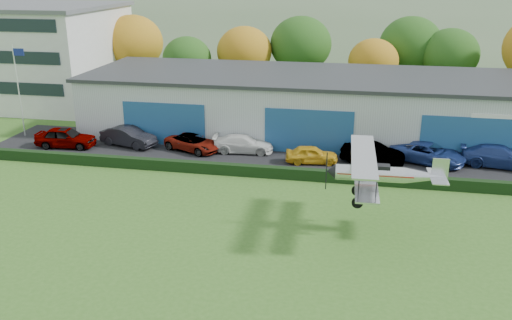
% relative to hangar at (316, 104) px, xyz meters
% --- Properties ---
extents(ground, '(300.00, 300.00, 0.00)m').
position_rel_hangar_xyz_m(ground, '(-5.00, -27.98, -2.66)').
color(ground, '#37651F').
rests_on(ground, ground).
extents(apron, '(48.00, 9.00, 0.05)m').
position_rel_hangar_xyz_m(apron, '(-2.00, -6.98, -2.63)').
color(apron, black).
rests_on(apron, ground).
extents(hedge, '(46.00, 0.60, 0.80)m').
position_rel_hangar_xyz_m(hedge, '(-2.00, -11.78, -2.26)').
color(hedge, black).
rests_on(hedge, ground).
extents(hangar, '(40.60, 12.60, 5.30)m').
position_rel_hangar_xyz_m(hangar, '(0.00, 0.00, 0.00)').
color(hangar, '#B2B7BC').
rests_on(hangar, ground).
extents(office_block, '(20.60, 15.60, 10.40)m').
position_rel_hangar_xyz_m(office_block, '(-33.00, 7.02, 2.56)').
color(office_block, silver).
rests_on(office_block, ground).
extents(flagpole, '(1.05, 0.10, 8.00)m').
position_rel_hangar_xyz_m(flagpole, '(-24.88, -5.98, 2.13)').
color(flagpole, silver).
rests_on(flagpole, ground).
extents(tree_belt, '(75.70, 13.22, 10.12)m').
position_rel_hangar_xyz_m(tree_belt, '(-4.15, 12.64, 2.95)').
color(tree_belt, '#3D2614').
rests_on(tree_belt, ground).
extents(distant_hills, '(430.00, 196.00, 56.00)m').
position_rel_hangar_xyz_m(distant_hills, '(-9.38, 112.02, -15.70)').
color(distant_hills, '#4C6642').
rests_on(distant_hills, ground).
extents(car_0, '(5.01, 2.33, 1.66)m').
position_rel_hangar_xyz_m(car_0, '(-19.77, -8.23, -1.78)').
color(car_0, gray).
rests_on(car_0, apron).
extents(car_1, '(5.12, 2.96, 1.60)m').
position_rel_hangar_xyz_m(car_1, '(-14.82, -6.93, -1.81)').
color(car_1, black).
rests_on(car_1, apron).
extents(car_2, '(5.25, 3.84, 1.33)m').
position_rel_hangar_xyz_m(car_2, '(-9.19, -7.15, -1.94)').
color(car_2, gray).
rests_on(car_2, apron).
extents(car_3, '(4.96, 2.35, 1.40)m').
position_rel_hangar_xyz_m(car_3, '(-5.13, -6.76, -1.91)').
color(car_3, silver).
rests_on(car_3, apron).
extents(car_4, '(4.10, 2.08, 1.34)m').
position_rel_hangar_xyz_m(car_4, '(0.50, -8.32, -1.94)').
color(car_4, gold).
rests_on(car_4, apron).
extents(car_5, '(4.92, 2.34, 1.56)m').
position_rel_hangar_xyz_m(car_5, '(5.03, -7.41, -1.83)').
color(car_5, gray).
rests_on(car_5, apron).
extents(car_6, '(6.14, 4.63, 1.55)m').
position_rel_hangar_xyz_m(car_6, '(9.13, -6.63, -1.83)').
color(car_6, navy).
rests_on(car_6, apron).
extents(car_7, '(5.87, 3.09, 1.62)m').
position_rel_hangar_xyz_m(car_7, '(14.28, -6.46, -1.80)').
color(car_7, navy).
rests_on(car_7, apron).
extents(biplane, '(6.47, 7.38, 2.77)m').
position_rel_hangar_xyz_m(biplane, '(5.14, -18.99, 0.89)').
color(biplane, silver).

